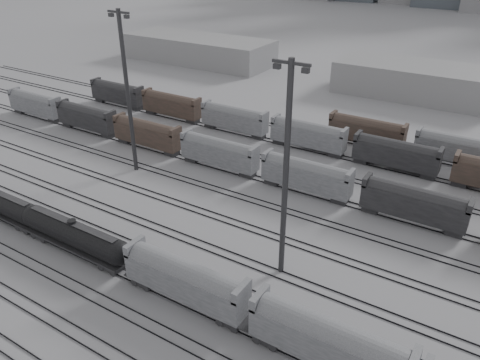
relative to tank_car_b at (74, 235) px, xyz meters
The scene contains 11 objects.
ground 11.26m from the tank_car_b, ahead, with size 900.00×900.00×0.00m, color #ABAAAF.
tracks 19.94m from the tank_car_b, 56.62° to the left, with size 220.00×71.50×0.16m.
tank_car_b is the anchor object (origin of this frame).
hopper_car_a 18.35m from the tank_car_b, ahead, with size 15.54×3.09×5.56m.
hopper_car_b 35.45m from the tank_car_b, ahead, with size 15.90×3.16×5.69m.
light_mast_b 27.58m from the tank_car_b, 114.99° to the left, with size 4.40×0.70×27.53m.
light_mast_c 29.42m from the tank_car_b, 23.50° to the left, with size 4.27×0.68×26.66m.
bg_string_near 36.29m from the tank_car_b, 58.67° to the left, with size 151.00×3.00×5.60m.
bg_string_mid 55.16m from the tank_car_b, 58.44° to the left, with size 151.00×3.00×5.60m.
warehouse_left 106.07m from the tank_car_b, 117.59° to the left, with size 50.00×18.00×8.00m, color gray.
warehouse_mid 96.30m from the tank_car_b, 77.48° to the left, with size 40.00×18.00×8.00m, color gray.
Camera 1 is at (34.35, -30.60, 37.48)m, focal length 35.00 mm.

